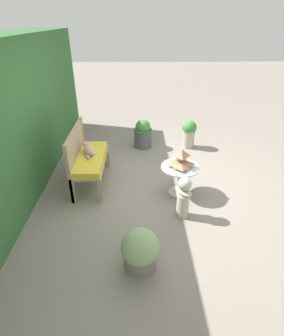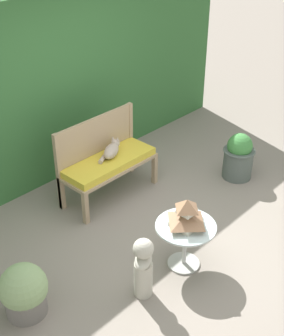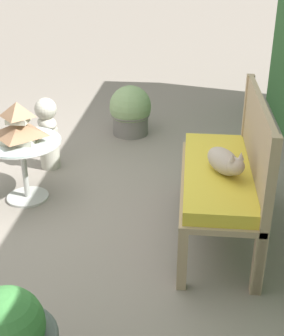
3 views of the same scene
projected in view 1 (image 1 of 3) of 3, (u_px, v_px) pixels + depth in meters
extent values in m
plane|color=gray|center=(161.00, 184.00, 4.71)|extent=(30.00, 30.00, 0.00)
cube|color=#336633|center=(5.00, 122.00, 4.07)|extent=(6.40, 0.84, 2.40)
cube|color=tan|center=(100.00, 191.00, 4.16)|extent=(0.06, 0.06, 0.41)
cube|color=tan|center=(108.00, 156.00, 5.21)|extent=(0.06, 0.06, 0.41)
cube|color=tan|center=(72.00, 192.00, 4.16)|extent=(0.06, 0.06, 0.41)
cube|color=tan|center=(85.00, 157.00, 5.20)|extent=(0.06, 0.06, 0.41)
cube|color=tan|center=(91.00, 161.00, 4.57)|extent=(1.27, 0.50, 0.04)
cube|color=gold|center=(90.00, 158.00, 4.54)|extent=(1.22, 0.46, 0.09)
cube|color=tan|center=(69.00, 175.00, 4.00)|extent=(0.06, 0.06, 1.02)
cube|color=tan|center=(83.00, 143.00, 5.05)|extent=(0.06, 0.06, 1.02)
cube|color=tan|center=(75.00, 143.00, 4.39)|extent=(1.22, 0.04, 0.48)
ellipsoid|color=#A89989|center=(89.00, 150.00, 4.53)|extent=(0.36, 0.28, 0.16)
sphere|color=#A89989|center=(86.00, 145.00, 4.63)|extent=(0.11, 0.11, 0.11)
cone|color=#A89989|center=(84.00, 142.00, 4.59)|extent=(0.04, 0.04, 0.05)
cone|color=#A89989|center=(88.00, 141.00, 4.61)|extent=(0.04, 0.04, 0.05)
cylinder|color=#A89989|center=(88.00, 157.00, 4.43)|extent=(0.18, 0.13, 0.05)
cylinder|color=#B7B7B2|center=(178.00, 192.00, 4.48)|extent=(0.34, 0.34, 0.02)
cylinder|color=#B7B7B2|center=(179.00, 180.00, 4.36)|extent=(0.04, 0.04, 0.50)
cylinder|color=silver|center=(180.00, 167.00, 4.23)|extent=(0.62, 0.62, 0.01)
torus|color=#B7B7B2|center=(180.00, 168.00, 4.24)|extent=(0.62, 0.62, 0.02)
cube|color=beige|center=(180.00, 165.00, 4.22)|extent=(0.25, 0.25, 0.05)
pyramid|color=#936B4C|center=(181.00, 161.00, 4.18)|extent=(0.34, 0.34, 0.10)
cube|color=beige|center=(181.00, 157.00, 4.14)|extent=(0.16, 0.16, 0.05)
pyramid|color=#936B4C|center=(181.00, 152.00, 4.10)|extent=(0.21, 0.21, 0.12)
cylinder|color=#B7B2A3|center=(183.00, 205.00, 3.87)|extent=(0.18, 0.18, 0.38)
ellipsoid|color=#B7B2A3|center=(184.00, 192.00, 3.75)|extent=(0.32, 0.28, 0.11)
sphere|color=#B7B2A3|center=(185.00, 184.00, 3.68)|extent=(0.20, 0.20, 0.20)
cylinder|color=#ADA393|center=(188.00, 139.00, 5.97)|extent=(0.26, 0.26, 0.42)
torus|color=#ADA393|center=(189.00, 130.00, 5.87)|extent=(0.30, 0.30, 0.03)
sphere|color=#3D7F3D|center=(189.00, 128.00, 5.84)|extent=(0.32, 0.32, 0.32)
cylinder|color=slate|center=(140.00, 259.00, 3.11)|extent=(0.38, 0.38, 0.23)
torus|color=slate|center=(140.00, 252.00, 3.06)|extent=(0.42, 0.42, 0.03)
sphere|color=#89A870|center=(140.00, 247.00, 3.02)|extent=(0.45, 0.45, 0.45)
cylinder|color=#4C5651|center=(143.00, 138.00, 5.99)|extent=(0.40, 0.40, 0.42)
torus|color=#4C5651|center=(143.00, 130.00, 5.89)|extent=(0.43, 0.43, 0.03)
sphere|color=#3D7F3D|center=(143.00, 127.00, 5.85)|extent=(0.34, 0.34, 0.34)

